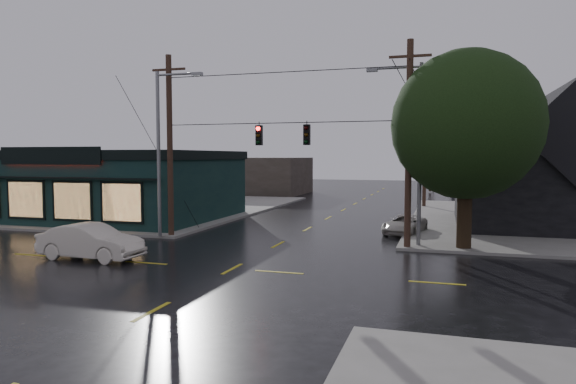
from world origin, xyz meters
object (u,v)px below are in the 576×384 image
(corner_tree, at_px, (466,125))
(utility_pole_nw, at_px, (171,237))
(utility_pole_ne, at_px, (407,250))
(suv_silver, at_px, (405,224))
(sedan_cream, at_px, (91,242))

(corner_tree, xyz_separation_m, utility_pole_nw, (-15.64, -0.50, -6.05))
(corner_tree, distance_m, utility_pole_ne, 6.62)
(utility_pole_ne, bearing_deg, corner_tree, 10.73)
(suv_silver, bearing_deg, sedan_cream, -124.73)
(corner_tree, height_order, utility_pole_nw, corner_tree)
(corner_tree, distance_m, suv_silver, 7.89)
(sedan_cream, height_order, suv_silver, sedan_cream)
(utility_pole_ne, xyz_separation_m, sedan_cream, (-13.29, -6.51, 0.78))
(utility_pole_nw, relative_size, utility_pole_ne, 1.00)
(utility_pole_ne, relative_size, suv_silver, 2.54)
(utility_pole_ne, distance_m, suv_silver, 5.27)
(utility_pole_nw, xyz_separation_m, sedan_cream, (-0.29, -6.51, 0.78))
(utility_pole_nw, relative_size, suv_silver, 2.54)
(corner_tree, xyz_separation_m, utility_pole_ne, (-2.64, -0.50, -6.05))
(corner_tree, bearing_deg, sedan_cream, -156.25)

